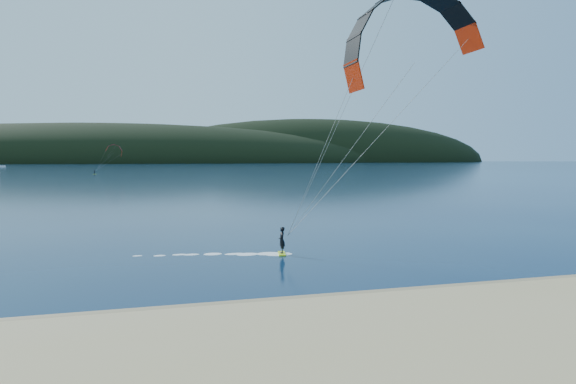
# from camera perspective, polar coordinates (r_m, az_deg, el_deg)

# --- Properties ---
(ground) EXTENTS (1800.00, 1800.00, 0.00)m
(ground) POSITION_cam_1_polar(r_m,az_deg,el_deg) (19.56, -1.21, -16.97)
(ground) COLOR #081C3D
(ground) RESTS_ON ground
(wet_sand) EXTENTS (220.00, 2.50, 0.10)m
(wet_sand) POSITION_cam_1_polar(r_m,az_deg,el_deg) (23.70, -3.92, -13.07)
(wet_sand) COLOR #8E7853
(wet_sand) RESTS_ON ground
(headland) EXTENTS (1200.00, 310.00, 140.00)m
(headland) POSITION_cam_1_polar(r_m,az_deg,el_deg) (763.06, -14.92, 3.28)
(headland) COLOR black
(headland) RESTS_ON ground
(kitesurfer_near) EXTENTS (22.65, 9.02, 16.67)m
(kitesurfer_near) POSITION_cam_1_polar(r_m,az_deg,el_deg) (33.27, 13.71, 13.60)
(kitesurfer_near) COLOR #CCEC1B
(kitesurfer_near) RESTS_ON ground
(kitesurfer_far) EXTENTS (12.81, 7.72, 13.16)m
(kitesurfer_far) POSITION_cam_1_polar(r_m,az_deg,el_deg) (221.84, -19.37, 4.26)
(kitesurfer_far) COLOR #CCEC1B
(kitesurfer_far) RESTS_ON ground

